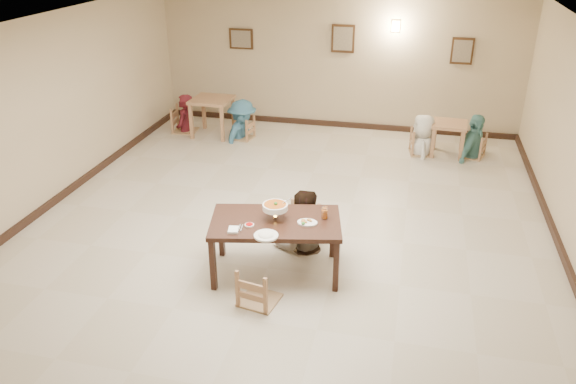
% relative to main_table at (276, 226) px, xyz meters
% --- Properties ---
extents(floor, '(10.00, 10.00, 0.00)m').
position_rel_main_table_xyz_m(floor, '(-0.13, 1.16, -0.70)').
color(floor, beige).
rests_on(floor, ground).
extents(ceiling, '(10.00, 10.00, 0.00)m').
position_rel_main_table_xyz_m(ceiling, '(-0.13, 1.16, 2.30)').
color(ceiling, silver).
rests_on(ceiling, wall_back).
extents(wall_back, '(10.00, 0.00, 10.00)m').
position_rel_main_table_xyz_m(wall_back, '(-0.13, 6.16, 0.80)').
color(wall_back, '#C0AB8A').
rests_on(wall_back, floor).
extents(wall_left, '(0.00, 10.00, 10.00)m').
position_rel_main_table_xyz_m(wall_left, '(-4.13, 1.16, 0.80)').
color(wall_left, '#C0AB8A').
rests_on(wall_left, floor).
extents(baseboard_back, '(8.00, 0.06, 0.12)m').
position_rel_main_table_xyz_m(baseboard_back, '(-0.13, 6.13, -0.64)').
color(baseboard_back, black).
rests_on(baseboard_back, floor).
extents(baseboard_left, '(0.06, 10.00, 0.12)m').
position_rel_main_table_xyz_m(baseboard_left, '(-4.10, 1.16, -0.64)').
color(baseboard_left, black).
rests_on(baseboard_left, floor).
extents(baseboard_right, '(0.06, 10.00, 0.12)m').
position_rel_main_table_xyz_m(baseboard_right, '(3.84, 1.16, -0.64)').
color(baseboard_right, black).
rests_on(baseboard_right, floor).
extents(picture_a, '(0.55, 0.04, 0.45)m').
position_rel_main_table_xyz_m(picture_a, '(-2.33, 6.12, 1.20)').
color(picture_a, '#351F10').
rests_on(picture_a, wall_back).
extents(picture_b, '(0.50, 0.04, 0.60)m').
position_rel_main_table_xyz_m(picture_b, '(-0.03, 6.12, 1.30)').
color(picture_b, '#351F10').
rests_on(picture_b, wall_back).
extents(picture_c, '(0.45, 0.04, 0.55)m').
position_rel_main_table_xyz_m(picture_c, '(2.47, 6.12, 1.15)').
color(picture_c, '#351F10').
rests_on(picture_c, wall_back).
extents(wall_sconce, '(0.16, 0.05, 0.22)m').
position_rel_main_table_xyz_m(wall_sconce, '(1.07, 6.12, 1.60)').
color(wall_sconce, '#FFD88C').
rests_on(wall_sconce, wall_back).
extents(main_table, '(1.83, 1.26, 0.78)m').
position_rel_main_table_xyz_m(main_table, '(0.00, 0.00, 0.00)').
color(main_table, '#351B12').
rests_on(main_table, floor).
extents(chair_far, '(0.50, 0.50, 1.07)m').
position_rel_main_table_xyz_m(chair_far, '(0.14, 0.82, -0.17)').
color(chair_far, tan).
rests_on(chair_far, floor).
extents(chair_near, '(0.45, 0.45, 0.97)m').
position_rel_main_table_xyz_m(chair_near, '(-0.04, -0.68, -0.22)').
color(chair_near, tan).
rests_on(chair_near, floor).
extents(main_diner, '(1.03, 0.91, 1.75)m').
position_rel_main_table_xyz_m(main_diner, '(0.19, 0.76, 0.17)').
color(main_diner, gray).
rests_on(main_diner, floor).
extents(curry_warmer, '(0.37, 0.33, 0.30)m').
position_rel_main_table_xyz_m(curry_warmer, '(-0.02, 0.05, 0.25)').
color(curry_warmer, silver).
rests_on(curry_warmer, main_table).
extents(rice_plate_far, '(0.28, 0.28, 0.06)m').
position_rel_main_table_xyz_m(rice_plate_far, '(-0.09, 0.34, 0.10)').
color(rice_plate_far, white).
rests_on(rice_plate_far, main_table).
extents(rice_plate_near, '(0.30, 0.30, 0.07)m').
position_rel_main_table_xyz_m(rice_plate_near, '(-0.01, -0.42, 0.10)').
color(rice_plate_near, white).
rests_on(rice_plate_near, main_table).
extents(fried_plate, '(0.26, 0.26, 0.06)m').
position_rel_main_table_xyz_m(fried_plate, '(0.41, 0.02, 0.10)').
color(fried_plate, white).
rests_on(fried_plate, main_table).
extents(chili_dish, '(0.12, 0.12, 0.03)m').
position_rel_main_table_xyz_m(chili_dish, '(-0.29, -0.21, 0.09)').
color(chili_dish, white).
rests_on(chili_dish, main_table).
extents(napkin_cutlery, '(0.18, 0.26, 0.03)m').
position_rel_main_table_xyz_m(napkin_cutlery, '(-0.44, -0.38, 0.10)').
color(napkin_cutlery, white).
rests_on(napkin_cutlery, main_table).
extents(drink_glass, '(0.08, 0.08, 0.16)m').
position_rel_main_table_xyz_m(drink_glass, '(0.60, 0.20, 0.16)').
color(drink_glass, white).
rests_on(drink_glass, main_table).
extents(bg_table_left, '(0.85, 0.85, 0.83)m').
position_rel_main_table_xyz_m(bg_table_left, '(-2.68, 4.96, -0.01)').
color(bg_table_left, '#A87C59').
rests_on(bg_table_left, floor).
extents(bg_table_right, '(0.72, 0.72, 0.67)m').
position_rel_main_table_xyz_m(bg_table_right, '(2.33, 4.92, -0.16)').
color(bg_table_right, '#A87C59').
rests_on(bg_table_right, floor).
extents(bg_chair_ll, '(0.50, 0.50, 1.07)m').
position_rel_main_table_xyz_m(bg_chair_ll, '(-3.38, 5.03, -0.17)').
color(bg_chair_ll, tan).
rests_on(bg_chair_ll, floor).
extents(bg_chair_lr, '(0.43, 0.43, 0.92)m').
position_rel_main_table_xyz_m(bg_chair_lr, '(-1.98, 4.89, -0.24)').
color(bg_chair_lr, tan).
rests_on(bg_chair_lr, floor).
extents(bg_chair_rl, '(0.45, 0.45, 0.97)m').
position_rel_main_table_xyz_m(bg_chair_rl, '(1.83, 4.85, -0.22)').
color(bg_chair_rl, tan).
rests_on(bg_chair_rl, floor).
extents(bg_chair_rr, '(0.43, 0.43, 0.91)m').
position_rel_main_table_xyz_m(bg_chair_rr, '(2.83, 4.91, -0.25)').
color(bg_chair_rr, tan).
rests_on(bg_chair_rr, floor).
extents(bg_diner_a, '(0.44, 0.64, 1.70)m').
position_rel_main_table_xyz_m(bg_diner_a, '(-3.38, 5.03, 0.15)').
color(bg_diner_a, '#54141D').
rests_on(bg_diner_a, floor).
extents(bg_diner_b, '(0.88, 1.23, 1.72)m').
position_rel_main_table_xyz_m(bg_diner_b, '(-1.98, 4.89, 0.16)').
color(bg_diner_b, teal).
rests_on(bg_diner_b, floor).
extents(bg_diner_c, '(0.62, 0.86, 1.64)m').
position_rel_main_table_xyz_m(bg_diner_c, '(1.83, 4.85, 0.12)').
color(bg_diner_c, silver).
rests_on(bg_diner_c, floor).
extents(bg_diner_d, '(0.84, 1.11, 1.76)m').
position_rel_main_table_xyz_m(bg_diner_d, '(2.83, 4.91, 0.18)').
color(bg_diner_d, '#579A96').
rests_on(bg_diner_d, floor).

